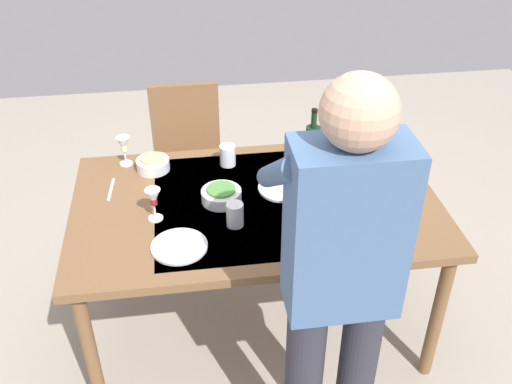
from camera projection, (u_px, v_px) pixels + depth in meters
The scene contains 17 objects.
ground_plane at pixel (256, 320), 3.05m from camera, with size 6.00×6.00×0.00m, color #9E9384.
dining_table at pixel (256, 214), 2.65m from camera, with size 1.64×0.99×0.76m.
chair_near at pixel (188, 153), 3.43m from camera, with size 0.40×0.40×0.91m.
person_server at pixel (339, 280), 1.90m from camera, with size 0.42×0.61×1.69m.
wine_bottle at pixel (313, 144), 2.82m from camera, with size 0.07×0.07×0.30m.
wine_glass_left at pixel (153, 199), 2.45m from camera, with size 0.07×0.07×0.15m.
wine_glass_right at pixel (124, 146), 2.82m from camera, with size 0.07×0.07×0.15m.
water_cup_near_left at pixel (235, 215), 2.44m from camera, with size 0.07×0.07×0.11m, color silver.
water_cup_near_right at pixel (228, 155), 2.85m from camera, with size 0.08×0.08×0.10m, color silver.
water_cup_far_left at pixel (296, 205), 2.52m from camera, with size 0.07×0.07×0.09m, color silver.
serving_bowl_pasta at pixel (359, 176), 2.73m from camera, with size 0.30×0.30×0.07m.
side_bowl_salad at pixel (221, 195), 2.60m from camera, with size 0.18×0.18×0.07m.
side_bowl_bread at pixel (153, 164), 2.82m from camera, with size 0.16×0.16×0.07m.
dinner_plate_near at pixel (283, 188), 2.69m from camera, with size 0.23×0.23×0.01m, color silver.
dinner_plate_far at pixel (179, 246), 2.34m from camera, with size 0.23×0.23×0.01m, color silver.
table_knife at pixel (381, 154), 2.96m from camera, with size 0.01×0.20×0.01m, color silver.
table_fork at pixel (111, 189), 2.69m from camera, with size 0.01×0.18×0.01m, color silver.
Camera 1 is at (0.30, 2.12, 2.27)m, focal length 40.86 mm.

